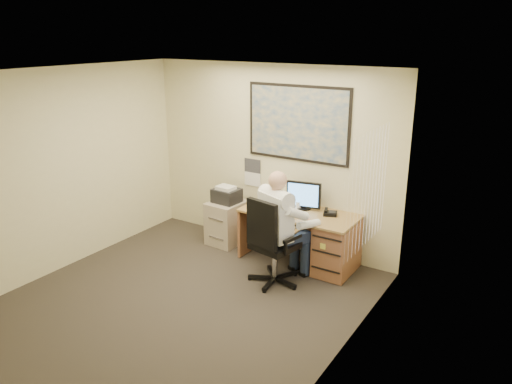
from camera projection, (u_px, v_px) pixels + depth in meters
The scene contains 8 objects.
room_shell at pixel (168, 200), 5.49m from camera, with size 4.00×4.50×2.70m.
desk at pixel (321, 237), 6.79m from camera, with size 1.60×0.97×1.14m.
world_map at pixel (298, 123), 6.90m from camera, with size 1.56×0.03×1.06m, color #1E4C93.
wall_calendar at pixel (252, 173), 7.53m from camera, with size 0.28×0.01×0.42m, color white.
window_blinds at pixel (366, 193), 5.08m from camera, with size 0.06×1.40×1.30m, color beige, non-canonical shape.
filing_cabinet at pixel (227, 218), 7.62m from camera, with size 0.50×0.59×0.91m.
office_chair at pixel (273, 259), 6.37m from camera, with size 0.82×0.82×1.17m.
person at pixel (276, 228), 6.32m from camera, with size 0.62×0.89×1.49m, color white, non-canonical shape.
Camera 1 is at (3.59, -3.88, 3.12)m, focal length 35.00 mm.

